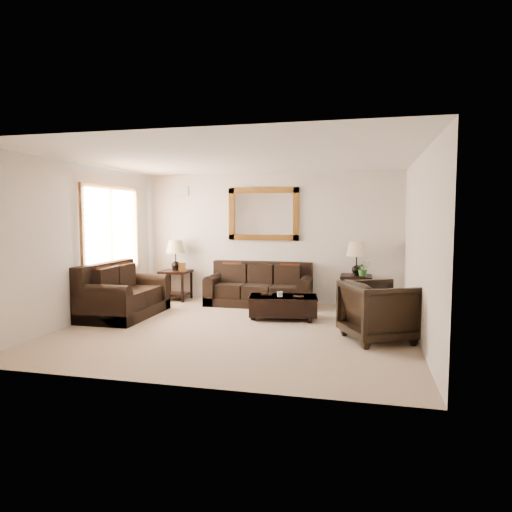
% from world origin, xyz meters
% --- Properties ---
extents(room, '(5.51, 5.01, 2.71)m').
position_xyz_m(room, '(0.00, 0.00, 1.35)').
color(room, tan).
rests_on(room, ground).
extents(window, '(0.07, 1.96, 1.66)m').
position_xyz_m(window, '(-2.70, 0.90, 1.55)').
color(window, white).
rests_on(window, room).
extents(mirror, '(1.50, 0.06, 1.10)m').
position_xyz_m(mirror, '(-0.10, 2.47, 1.85)').
color(mirror, '#45270D').
rests_on(mirror, room).
extents(air_vent, '(0.25, 0.02, 0.18)m').
position_xyz_m(air_vent, '(-1.90, 2.48, 2.35)').
color(air_vent, '#999999').
rests_on(air_vent, room).
extents(sofa, '(2.10, 0.91, 0.86)m').
position_xyz_m(sofa, '(-0.10, 2.08, 0.31)').
color(sofa, black).
rests_on(sofa, room).
extents(loveseat, '(1.02, 1.71, 0.96)m').
position_xyz_m(loveseat, '(-2.28, 0.47, 0.35)').
color(loveseat, black).
rests_on(loveseat, room).
extents(end_table_left, '(0.59, 0.59, 1.30)m').
position_xyz_m(end_table_left, '(-1.96, 2.16, 0.85)').
color(end_table_left, black).
rests_on(end_table_left, room).
extents(end_table_right, '(0.60, 0.60, 1.31)m').
position_xyz_m(end_table_right, '(1.83, 2.16, 0.86)').
color(end_table_right, black).
rests_on(end_table_right, room).
extents(coffee_table, '(1.27, 0.81, 0.50)m').
position_xyz_m(coffee_table, '(0.60, 0.92, 0.25)').
color(coffee_table, black).
rests_on(coffee_table, room).
extents(armchair, '(1.19, 1.21, 0.95)m').
position_xyz_m(armchair, '(2.20, -0.17, 0.48)').
color(armchair, black).
rests_on(armchair, floor).
extents(potted_plant, '(0.31, 0.34, 0.23)m').
position_xyz_m(potted_plant, '(1.96, 2.05, 0.77)').
color(potted_plant, '#296021').
rests_on(potted_plant, end_table_right).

